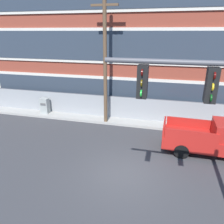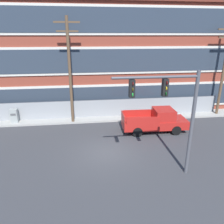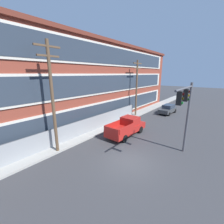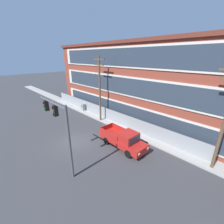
{
  "view_description": "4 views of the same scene",
  "coord_description": "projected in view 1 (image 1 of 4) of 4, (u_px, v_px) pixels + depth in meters",
  "views": [
    {
      "loc": [
        1.69,
        -8.81,
        6.57
      ],
      "look_at": [
        -1.61,
        4.09,
        1.63
      ],
      "focal_mm": 35.0,
      "sensor_mm": 36.0,
      "label": 1
    },
    {
      "loc": [
        -1.3,
        -13.54,
        7.84
      ],
      "look_at": [
        0.7,
        2.28,
        2.21
      ],
      "focal_mm": 35.0,
      "sensor_mm": 36.0,
      "label": 2
    },
    {
      "loc": [
        -9.13,
        -5.4,
        6.83
      ],
      "look_at": [
        2.8,
        3.89,
        2.94
      ],
      "focal_mm": 24.0,
      "sensor_mm": 36.0,
      "label": 3
    },
    {
      "loc": [
        13.63,
        -7.38,
        9.24
      ],
      "look_at": [
        1.32,
        4.55,
        2.82
      ],
      "focal_mm": 24.0,
      "sensor_mm": 36.0,
      "label": 4
    }
  ],
  "objects": [
    {
      "name": "electrical_cabinet",
      "position": [
        45.0,
        107.0,
        18.06
      ],
      "size": [
        0.66,
        0.55,
        1.42
      ],
      "color": "#939993",
      "rests_on": "ground"
    },
    {
      "name": "brick_mill_building",
      "position": [
        214.0,
        43.0,
        19.41
      ],
      "size": [
        42.26,
        11.68,
        11.12
      ],
      "color": "brown",
      "rests_on": "ground"
    },
    {
      "name": "traffic_signal_mast",
      "position": [
        224.0,
        123.0,
        5.74
      ],
      "size": [
        4.62,
        0.43,
        6.14
      ],
      "color": "#4C4C51",
      "rests_on": "ground"
    },
    {
      "name": "chain_link_fence",
      "position": [
        111.0,
        107.0,
        17.18
      ],
      "size": [
        29.24,
        0.06,
        1.88
      ],
      "color": "gray",
      "rests_on": "ground"
    },
    {
      "name": "sidewalk_building_side",
      "position": [
        140.0,
        122.0,
        16.65
      ],
      "size": [
        80.0,
        1.96,
        0.16
      ],
      "primitive_type": "cube",
      "color": "#9E9B93",
      "rests_on": "ground"
    },
    {
      "name": "pickup_truck_red",
      "position": [
        215.0,
        139.0,
        12.13
      ],
      "size": [
        5.53,
        2.19,
        1.99
      ],
      "color": "#AD1E19",
      "rests_on": "ground"
    },
    {
      "name": "ground_plane",
      "position": [
        123.0,
        174.0,
        10.68
      ],
      "size": [
        160.0,
        160.0,
        0.0
      ],
      "primitive_type": "plane",
      "color": "#38383A"
    },
    {
      "name": "utility_pole_near_corner",
      "position": [
        105.0,
        54.0,
        14.86
      ],
      "size": [
        2.14,
        0.26,
        9.34
      ],
      "color": "brown",
      "rests_on": "ground"
    }
  ]
}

